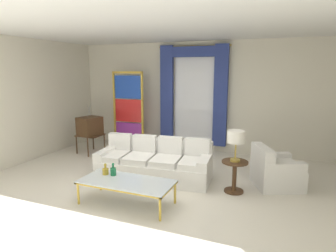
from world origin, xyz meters
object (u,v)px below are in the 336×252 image
Objects in this scene: table_lamp_brass at (236,138)px; bottle_crystal_tall at (105,171)px; couch_white_long at (155,163)px; bottle_blue_decanter at (113,171)px; vintage_tv at (90,127)px; stained_glass_divider at (128,112)px; round_side_table at (234,174)px; armchair_white at (274,172)px; peacock_figurine at (137,145)px; coffee_table at (126,183)px.

bottle_crystal_tall is at bearing -153.51° from table_lamp_brass.
bottle_blue_decanter is (-0.27, -1.18, 0.18)m from couch_white_long.
vintage_tv is 0.61× the size of stained_glass_divider.
couch_white_long is 1.10× the size of stained_glass_divider.
round_side_table is 1.04× the size of table_lamp_brass.
table_lamp_brass is at bearing -140.47° from armchair_white.
bottle_crystal_tall is at bearing -176.33° from bottle_blue_decanter.
peacock_figurine is (0.42, -0.32, -0.84)m from stained_glass_divider.
peacock_figurine is at bearing 106.84° from bottle_crystal_tall.
stained_glass_divider reaches higher than bottle_blue_decanter.
vintage_tv is at bearing 134.03° from bottle_blue_decanter.
bottle_crystal_tall reaches higher than coffee_table.
coffee_table is at bearing -143.62° from round_side_table.
armchair_white is 1.15m from table_lamp_brass.
coffee_table is at bearing -86.85° from couch_white_long.
table_lamp_brass is at bearing 28.05° from bottle_blue_decanter.
coffee_table is 2.09m from table_lamp_brass.
couch_white_long is at bearing 70.27° from bottle_crystal_tall.
stained_glass_divider is at bearing 149.40° from table_lamp_brass.
round_side_table is (2.92, -1.66, 0.14)m from peacock_figurine.
bottle_crystal_tall is at bearing -153.51° from round_side_table.
bottle_crystal_tall is 2.97m from vintage_tv.
peacock_figurine is 1.05× the size of table_lamp_brass.
bottle_crystal_tall is 2.35m from round_side_table.
coffee_table is 0.53m from bottle_crystal_tall.
bottle_crystal_tall is 3.31m from stained_glass_divider.
couch_white_long is 1.96m from peacock_figurine.
couch_white_long is 1.68m from round_side_table.
stained_glass_divider is 3.94m from round_side_table.
bottle_blue_decanter is (-0.34, 0.14, 0.11)m from coffee_table.
bottle_blue_decanter is 0.10× the size of stained_glass_divider.
bottle_crystal_tall is 0.09× the size of stained_glass_divider.
bottle_blue_decanter is 3.08m from armchair_white.
table_lamp_brass is (4.07, -1.16, 0.30)m from vintage_tv.
vintage_tv is (-2.40, 1.02, 0.42)m from couch_white_long.
table_lamp_brass is at bearing 26.49° from bottle_crystal_tall.
stained_glass_divider is (-1.39, 3.01, 0.57)m from bottle_blue_decanter.
bottle_crystal_tall is 2.84m from peacock_figurine.
armchair_white is (2.35, 0.42, -0.02)m from couch_white_long.
armchair_white is 0.49× the size of stained_glass_divider.
couch_white_long is 1.79× the size of vintage_tv.
vintage_tv is at bearing 136.54° from coffee_table.
peacock_figurine reaches higher than coffee_table.
stained_glass_divider is at bearing 112.24° from bottle_crystal_tall.
bottle_blue_decanter reaches higher than peacock_figurine.
vintage_tv is at bearing 131.75° from bottle_crystal_tall.
stained_glass_divider is at bearing 160.60° from armchair_white.
armchair_white reaches higher than coffee_table.
round_side_table is at bearing -140.47° from armchair_white.
bottle_crystal_tall is at bearing -149.97° from armchair_white.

